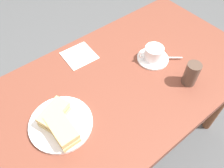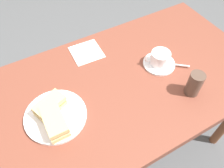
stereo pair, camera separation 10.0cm
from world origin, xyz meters
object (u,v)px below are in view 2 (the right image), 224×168
object	(u,v)px
sandwich_back	(55,122)
dining_table	(124,90)
sandwich_plate	(56,116)
sandwich_front	(50,106)
drinking_glass	(194,84)
napkin	(87,52)
spoon	(176,65)
coffee_cup	(160,58)
coffee_saucer	(159,64)

from	to	relation	value
sandwich_back	dining_table	bearing A→B (deg)	11.17
sandwich_plate	sandwich_back	bearing A→B (deg)	-107.61
sandwich_front	drinking_glass	world-z (taller)	drinking_glass
sandwich_front	napkin	xyz separation A→B (m)	(0.28, 0.25, -0.04)
dining_table	spoon	distance (m)	0.28
sandwich_plate	spoon	distance (m)	0.61
coffee_cup	napkin	xyz separation A→B (m)	(-0.27, 0.25, -0.04)
napkin	drinking_glass	xyz separation A→B (m)	(0.30, -0.46, 0.06)
sandwich_plate	napkin	xyz separation A→B (m)	(0.27, 0.28, -0.01)
sandwich_plate	drinking_glass	world-z (taller)	drinking_glass
sandwich_back	coffee_saucer	distance (m)	0.57
sandwich_back	spoon	distance (m)	0.63
sandwich_plate	coffee_saucer	size ratio (longest dim) A/B	1.63
sandwich_front	coffee_cup	world-z (taller)	coffee_cup
coffee_cup	spoon	size ratio (longest dim) A/B	1.38
sandwich_plate	drinking_glass	bearing A→B (deg)	-17.15
coffee_saucer	spoon	xyz separation A→B (m)	(0.06, -0.05, 0.01)
sandwich_plate	spoon	world-z (taller)	spoon
coffee_cup	dining_table	bearing A→B (deg)	-178.24
sandwich_front	drinking_glass	size ratio (longest dim) A/B	1.24
coffee_cup	napkin	size ratio (longest dim) A/B	0.77
sandwich_front	napkin	distance (m)	0.38
sandwich_plate	sandwich_back	distance (m)	0.06
dining_table	napkin	world-z (taller)	napkin
dining_table	spoon	bearing A→B (deg)	-9.78
coffee_cup	sandwich_front	bearing A→B (deg)	179.79
spoon	sandwich_back	bearing A→B (deg)	-177.60
spoon	sandwich_front	bearing A→B (deg)	175.04
coffee_cup	drinking_glass	world-z (taller)	drinking_glass
dining_table	sandwich_front	size ratio (longest dim) A/B	9.30
sandwich_back	napkin	distance (m)	0.44
sandwich_plate	drinking_glass	size ratio (longest dim) A/B	2.21
sandwich_front	coffee_cup	xyz separation A→B (m)	(0.55, -0.00, 0.00)
sandwich_plate	drinking_glass	distance (m)	0.60
sandwich_front	spoon	distance (m)	0.62
dining_table	sandwich_plate	size ratio (longest dim) A/B	5.23
dining_table	sandwich_front	distance (m)	0.37
sandwich_plate	coffee_saucer	world-z (taller)	sandwich_plate
dining_table	coffee_cup	size ratio (longest dim) A/B	11.55
sandwich_front	napkin	size ratio (longest dim) A/B	0.96
sandwich_front	sandwich_back	world-z (taller)	sandwich_back
drinking_glass	spoon	bearing A→B (deg)	75.63
sandwich_plate	sandwich_back	size ratio (longest dim) A/B	1.76
coffee_saucer	spoon	size ratio (longest dim) A/B	1.87
dining_table	coffee_cup	distance (m)	0.23
dining_table	drinking_glass	size ratio (longest dim) A/B	11.55
napkin	drinking_glass	bearing A→B (deg)	-56.93
napkin	drinking_glass	world-z (taller)	drinking_glass
coffee_saucer	drinking_glass	xyz separation A→B (m)	(0.02, -0.21, 0.05)
sandwich_plate	coffee_saucer	distance (m)	0.55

